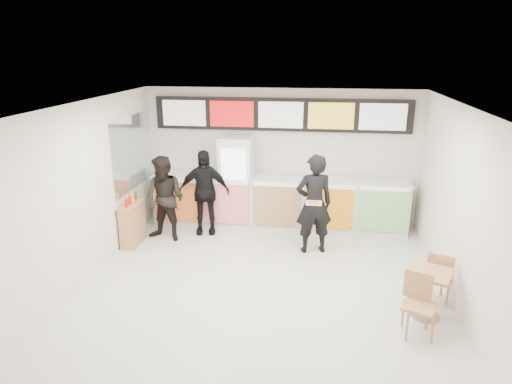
% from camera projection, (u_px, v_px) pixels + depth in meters
% --- Properties ---
extents(floor, '(7.00, 7.00, 0.00)m').
position_uv_depth(floor, '(260.00, 298.00, 7.27)').
color(floor, beige).
rests_on(floor, ground).
extents(ceiling, '(7.00, 7.00, 0.00)m').
position_uv_depth(ceiling, '(260.00, 109.00, 6.36)').
color(ceiling, white).
rests_on(ceiling, wall_back).
extents(wall_back, '(6.00, 0.00, 6.00)m').
position_uv_depth(wall_back, '(281.00, 157.00, 10.12)').
color(wall_back, silver).
rests_on(wall_back, floor).
extents(wall_left, '(0.00, 7.00, 7.00)m').
position_uv_depth(wall_left, '(72.00, 201.00, 7.22)').
color(wall_left, silver).
rests_on(wall_left, floor).
extents(wall_right, '(0.00, 7.00, 7.00)m').
position_uv_depth(wall_right, '(471.00, 220.00, 6.42)').
color(wall_right, silver).
rests_on(wall_right, floor).
extents(service_counter, '(5.56, 0.77, 1.14)m').
position_uv_depth(service_counter, '(278.00, 202.00, 10.02)').
color(service_counter, silver).
rests_on(service_counter, floor).
extents(menu_board, '(5.50, 0.14, 0.70)m').
position_uv_depth(menu_board, '(281.00, 115.00, 9.75)').
color(menu_board, black).
rests_on(menu_board, wall_back).
extents(drinks_fridge, '(0.70, 0.67, 2.00)m').
position_uv_depth(drinks_fridge, '(236.00, 182.00, 10.03)').
color(drinks_fridge, white).
rests_on(drinks_fridge, floor).
extents(mirror_panel, '(0.01, 2.00, 1.50)m').
position_uv_depth(mirror_panel, '(133.00, 152.00, 9.45)').
color(mirror_panel, '#B2B7BF').
rests_on(mirror_panel, wall_left).
extents(customer_main, '(0.81, 0.64, 1.95)m').
position_uv_depth(customer_main, '(314.00, 204.00, 8.67)').
color(customer_main, black).
rests_on(customer_main, floor).
extents(customer_left, '(0.98, 0.84, 1.77)m').
position_uv_depth(customer_left, '(165.00, 199.00, 9.25)').
color(customer_left, black).
rests_on(customer_left, floor).
extents(customer_mid, '(1.13, 0.62, 1.82)m').
position_uv_depth(customer_mid, '(204.00, 192.00, 9.61)').
color(customer_mid, black).
rests_on(customer_mid, floor).
extents(pizza_slice, '(0.36, 0.36, 0.02)m').
position_uv_depth(pizza_slice, '(314.00, 203.00, 8.19)').
color(pizza_slice, beige).
rests_on(pizza_slice, customer_main).
extents(cafe_table, '(0.98, 1.53, 0.87)m').
position_uv_depth(cafe_table, '(428.00, 286.00, 6.64)').
color(cafe_table, tan).
rests_on(cafe_table, floor).
extents(condiment_ledge, '(0.31, 0.77, 1.02)m').
position_uv_depth(condiment_ledge, '(133.00, 223.00, 9.18)').
color(condiment_ledge, tan).
rests_on(condiment_ledge, floor).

